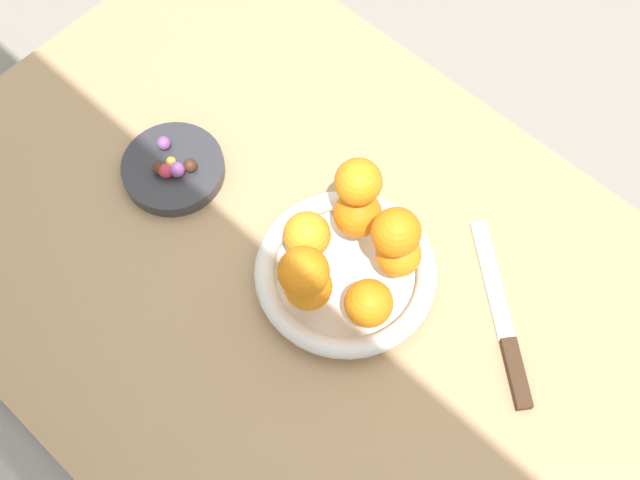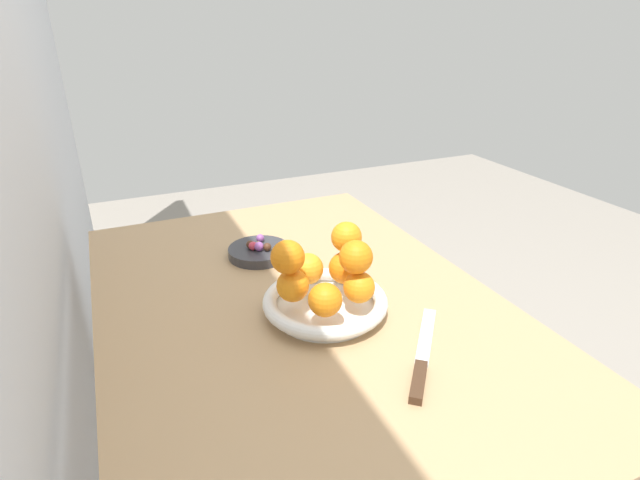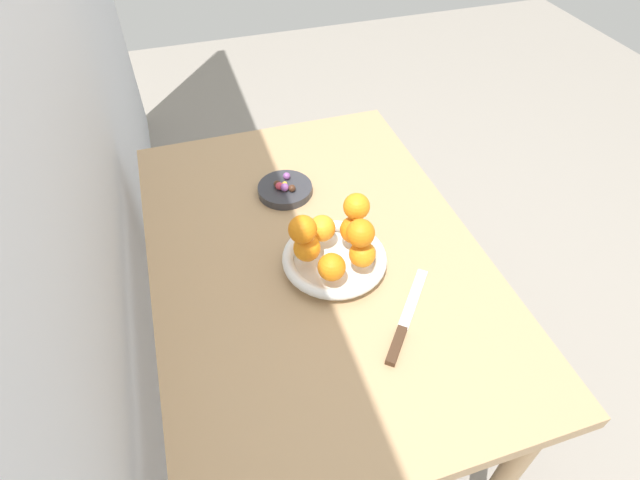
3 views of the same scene
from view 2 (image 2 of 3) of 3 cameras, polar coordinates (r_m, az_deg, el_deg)
name	(u,v)px [view 2 (image 2 of 3)]	position (r m, az deg, el deg)	size (l,w,h in m)	color
dining_table	(301,338)	(1.05, -2.16, -11.18)	(1.10, 0.76, 0.74)	tan
fruit_bowl	(325,303)	(0.95, 0.59, -7.24)	(0.24, 0.24, 0.04)	white
candy_dish	(259,252)	(1.18, -6.98, -1.34)	(0.14, 0.14, 0.02)	#333338
orange_0	(293,286)	(0.91, -3.13, -5.23)	(0.06, 0.06, 0.06)	orange
orange_1	(325,300)	(0.87, 0.53, -6.87)	(0.06, 0.06, 0.06)	orange
orange_2	(359,287)	(0.91, 4.49, -5.40)	(0.06, 0.06, 0.06)	orange
orange_3	(345,268)	(0.97, 2.82, -3.20)	(0.06, 0.06, 0.06)	orange
orange_4	(307,268)	(0.97, -1.46, -3.23)	(0.06, 0.06, 0.06)	orange
orange_5	(346,237)	(0.95, 3.04, 0.35)	(0.06, 0.06, 0.06)	orange
orange_6	(356,257)	(0.88, 4.13, -1.96)	(0.06, 0.06, 0.06)	orange
orange_7	(288,257)	(0.88, -3.72, -1.96)	(0.06, 0.06, 0.06)	orange
candy_ball_0	(259,245)	(1.17, -7.03, -0.53)	(0.01, 0.01, 0.01)	gold
candy_ball_1	(259,248)	(1.16, -7.04, -0.88)	(0.02, 0.02, 0.02)	#8C4C99
candy_ball_2	(259,246)	(1.15, -6.98, -0.74)	(0.02, 0.02, 0.02)	#8C4C99
candy_ball_3	(253,246)	(1.16, -7.68, -0.67)	(0.02, 0.02, 0.02)	#C6384C
candy_ball_4	(250,245)	(1.17, -7.97, -0.52)	(0.02, 0.02, 0.02)	#472819
candy_ball_5	(261,238)	(1.20, -6.72, 0.23)	(0.02, 0.02, 0.02)	#8C4C99
candy_ball_6	(267,247)	(1.15, -6.07, -0.80)	(0.02, 0.02, 0.02)	#472819
knife	(422,358)	(0.86, 11.60, -13.12)	(0.21, 0.18, 0.01)	#3F2819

